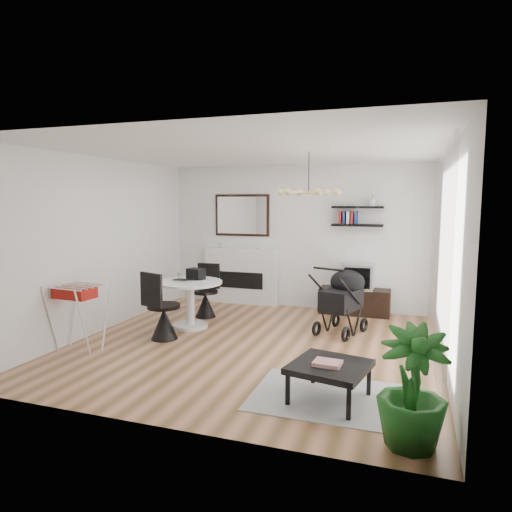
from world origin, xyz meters
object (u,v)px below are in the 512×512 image
(stroller, at_px, (343,303))
(potted_plant, at_px, (412,388))
(crt_tv, at_px, (358,276))
(coffee_table, at_px, (330,368))
(drying_rack, at_px, (79,316))
(fireplace, at_px, (241,269))
(tv_console, at_px, (355,301))
(dining_table, at_px, (190,297))

(stroller, xyz_separation_m, potted_plant, (1.02, -3.15, 0.04))
(crt_tv, relative_size, coffee_table, 0.61)
(crt_tv, distance_m, drying_rack, 4.69)
(fireplace, bearing_deg, tv_console, -3.83)
(fireplace, bearing_deg, dining_table, -94.83)
(stroller, bearing_deg, drying_rack, -129.61)
(drying_rack, bearing_deg, coffee_table, -3.86)
(dining_table, bearing_deg, fireplace, 85.17)
(crt_tv, bearing_deg, dining_table, -144.59)
(tv_console, xyz_separation_m, crt_tv, (0.06, -0.00, 0.46))
(crt_tv, relative_size, dining_table, 0.51)
(fireplace, bearing_deg, coffee_table, -57.96)
(coffee_table, bearing_deg, dining_table, 142.62)
(stroller, bearing_deg, fireplace, 166.67)
(stroller, height_order, potted_plant, stroller)
(fireplace, height_order, tv_console, fireplace)
(fireplace, height_order, drying_rack, fireplace)
(crt_tv, bearing_deg, drying_rack, -136.12)
(tv_console, height_order, coffee_table, tv_console)
(tv_console, relative_size, drying_rack, 1.36)
(dining_table, distance_m, coffee_table, 3.26)
(drying_rack, xyz_separation_m, stroller, (3.28, 2.01, -0.01))
(potted_plant, bearing_deg, stroller, 107.89)
(crt_tv, xyz_separation_m, drying_rack, (-3.38, -3.25, -0.22))
(potted_plant, bearing_deg, drying_rack, 165.21)
(tv_console, xyz_separation_m, potted_plant, (0.98, -4.39, 0.28))
(dining_table, bearing_deg, coffee_table, -37.38)
(crt_tv, height_order, potted_plant, potted_plant)
(fireplace, distance_m, drying_rack, 3.57)
(coffee_table, bearing_deg, drying_rack, 172.24)
(crt_tv, distance_m, stroller, 1.26)
(fireplace, xyz_separation_m, dining_table, (-0.16, -1.90, -0.18))
(fireplace, relative_size, drying_rack, 2.37)
(coffee_table, bearing_deg, potted_plant, -39.70)
(fireplace, bearing_deg, stroller, -32.23)
(fireplace, relative_size, dining_table, 2.08)
(tv_console, bearing_deg, coffee_table, -87.13)
(dining_table, bearing_deg, drying_rack, -121.50)
(stroller, height_order, coffee_table, stroller)
(crt_tv, bearing_deg, fireplace, 176.18)
(drying_rack, bearing_deg, potted_plant, -10.88)
(coffee_table, bearing_deg, crt_tv, 92.01)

